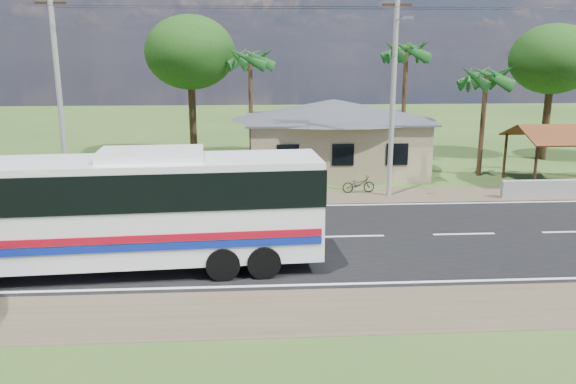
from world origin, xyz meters
name	(u,v)px	position (x,y,z in m)	size (l,w,h in m)	color
ground	(353,237)	(0.00, 0.00, 0.00)	(120.00, 120.00, 0.00)	#2F4C1B
road	(353,237)	(0.00, 0.00, 0.01)	(120.00, 16.00, 0.03)	black
house	(333,128)	(1.00, 13.00, 2.64)	(12.40, 10.00, 5.00)	tan
waiting_shed	(563,135)	(13.00, 8.50, 2.73)	(5.20, 4.48, 3.35)	#321F12
concrete_barrier	(569,188)	(12.00, 5.60, 0.45)	(7.00, 0.30, 0.90)	#9E9E99
utility_poles	(387,81)	(2.67, 6.49, 5.77)	(32.80, 2.22, 11.00)	#9E9E99
palm_near	(486,78)	(9.50, 11.00, 5.71)	(2.80, 2.80, 6.70)	#47301E
palm_mid	(406,52)	(6.00, 15.50, 7.16)	(2.80, 2.80, 8.20)	#47301E
palm_far	(250,60)	(-4.00, 16.00, 6.68)	(2.80, 2.80, 7.70)	#47301E
tree_behind_house	(190,53)	(-8.00, 18.00, 7.12)	(6.00, 6.00, 9.61)	#47301E
tree_behind_shed	(553,60)	(16.00, 16.00, 6.68)	(5.60, 5.60, 9.02)	#47301E
coach_bus	(120,203)	(-8.22, -3.04, 2.33)	(13.27, 3.61, 4.08)	white
motorcycle	(358,184)	(1.56, 7.21, 0.45)	(0.60, 1.71, 0.90)	black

